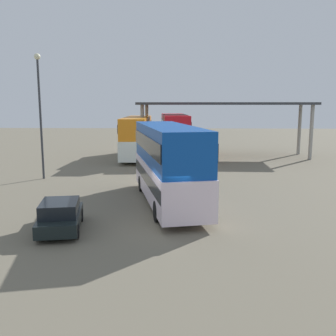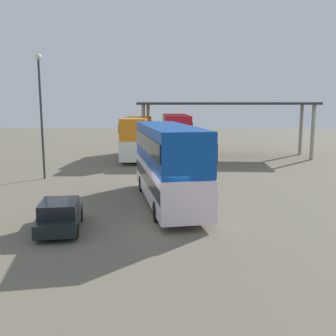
{
  "view_description": "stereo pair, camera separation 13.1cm",
  "coord_description": "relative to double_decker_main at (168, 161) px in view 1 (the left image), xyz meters",
  "views": [
    {
      "loc": [
        0.87,
        -16.72,
        5.49
      ],
      "look_at": [
        0.12,
        3.93,
        2.0
      ],
      "focal_mm": 40.8,
      "sensor_mm": 36.0,
      "label": 1
    },
    {
      "loc": [
        1.0,
        -16.72,
        5.49
      ],
      "look_at": [
        0.12,
        3.93,
        2.0
      ],
      "focal_mm": 40.8,
      "sensor_mm": 36.0,
      "label": 2
    }
  ],
  "objects": [
    {
      "name": "ground_plane",
      "position": [
        -0.12,
        -3.95,
        -2.37
      ],
      "size": [
        140.0,
        140.0,
        0.0
      ],
      "primitive_type": "plane",
      "color": "#6C6553"
    },
    {
      "name": "double_decker_main",
      "position": [
        0.0,
        0.0,
        0.0
      ],
      "size": [
        4.68,
        10.6,
        4.33
      ],
      "rotation": [
        0.0,
        0.0,
        1.79
      ],
      "color": "silver",
      "rests_on": "ground_plane"
    },
    {
      "name": "parked_hatchback",
      "position": [
        -4.52,
        -4.83,
        -1.7
      ],
      "size": [
        2.32,
        3.94,
        1.35
      ],
      "rotation": [
        0.0,
        0.0,
        1.76
      ],
      "color": "black",
      "rests_on": "ground_plane"
    },
    {
      "name": "double_decker_near_canopy",
      "position": [
        -3.82,
        17.92,
        -0.09
      ],
      "size": [
        2.71,
        10.84,
        4.16
      ],
      "rotation": [
        0.0,
        0.0,
        1.6
      ],
      "color": "white",
      "rests_on": "ground_plane"
    },
    {
      "name": "double_decker_mid_row",
      "position": [
        -0.0,
        18.86,
        0.03
      ],
      "size": [
        3.3,
        10.4,
        4.39
      ],
      "rotation": [
        0.0,
        0.0,
        1.65
      ],
      "color": "orange",
      "rests_on": "ground_plane"
    },
    {
      "name": "depot_canopy",
      "position": [
        5.18,
        19.68,
        2.84
      ],
      "size": [
        18.06,
        5.7,
        5.64
      ],
      "rotation": [
        0.0,
        0.0,
        -0.02
      ],
      "color": "#33353A",
      "rests_on": "ground_plane"
    },
    {
      "name": "lamppost_tall",
      "position": [
        -9.48,
        6.79,
        3.18
      ],
      "size": [
        0.44,
        0.44,
        8.99
      ],
      "color": "#33353A",
      "rests_on": "ground_plane"
    }
  ]
}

